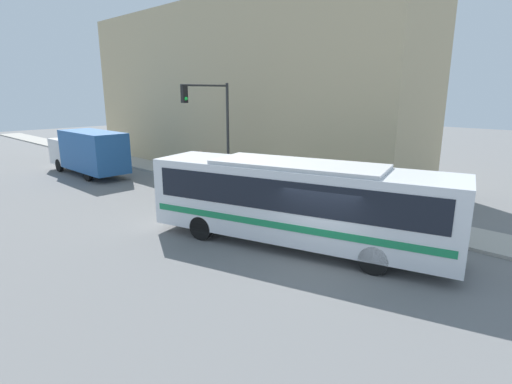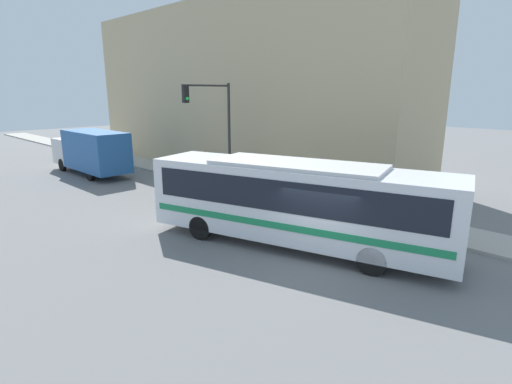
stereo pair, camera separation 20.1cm
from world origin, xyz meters
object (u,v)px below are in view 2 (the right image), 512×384
traffic_light_pole (215,118)px  pedestrian_mid_block (248,172)px  delivery_truck (91,151)px  parking_meter (225,170)px  pedestrian_near_corner (203,162)px  fire_hydrant (332,202)px  city_bus (296,199)px

traffic_light_pole → pedestrian_mid_block: bearing=-24.8°
delivery_truck → traffic_light_pole: size_ratio=1.34×
parking_meter → traffic_light_pole: bearing=-164.4°
delivery_truck → pedestrian_near_corner: 7.76m
delivery_truck → fire_hydrant: (3.94, -17.06, -1.16)m
pedestrian_mid_block → city_bus: bearing=-124.2°
parking_meter → fire_hydrant: bearing=-90.0°
city_bus → traffic_light_pole: traffic_light_pole is taller
delivery_truck → traffic_light_pole: (3.04, -9.72, 2.51)m
delivery_truck → pedestrian_near_corner: (5.20, -5.72, -0.72)m
delivery_truck → fire_hydrant: delivery_truck is taller
fire_hydrant → pedestrian_near_corner: (1.26, 11.35, 0.44)m
pedestrian_mid_block → pedestrian_near_corner: bearing=85.4°
pedestrian_near_corner → pedestrian_mid_block: 4.83m
city_bus → pedestrian_mid_block: (5.39, 7.94, -0.87)m
city_bus → pedestrian_near_corner: bearing=49.9°
fire_hydrant → pedestrian_near_corner: size_ratio=0.46×
city_bus → fire_hydrant: city_bus is taller
fire_hydrant → pedestrian_near_corner: pedestrian_near_corner is taller
pedestrian_near_corner → fire_hydrant: bearing=-96.3°
pedestrian_near_corner → pedestrian_mid_block: bearing=-94.6°
delivery_truck → pedestrian_mid_block: size_ratio=4.98×
delivery_truck → traffic_light_pole: traffic_light_pole is taller
fire_hydrant → pedestrian_near_corner: bearing=83.7°
parking_meter → pedestrian_mid_block: 1.38m
pedestrian_mid_block → traffic_light_pole: bearing=155.2°
fire_hydrant → traffic_light_pole: size_ratio=0.12×
fire_hydrant → parking_meter: (0.00, 7.60, 0.56)m
city_bus → fire_hydrant: size_ratio=15.70×
city_bus → pedestrian_near_corner: 14.03m
city_bus → fire_hydrant: (4.52, 1.41, -1.31)m
pedestrian_near_corner → pedestrian_mid_block: size_ratio=1.00×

